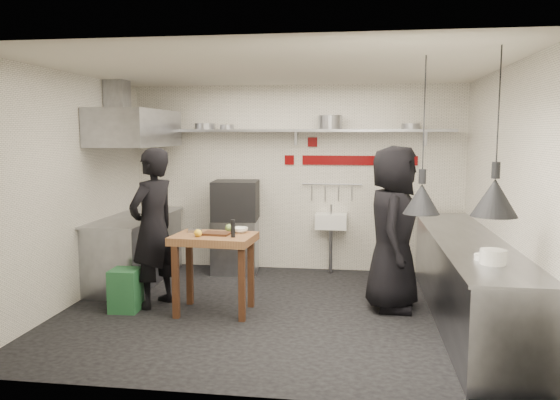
# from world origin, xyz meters

# --- Properties ---
(floor) EXTENTS (5.00, 5.00, 0.00)m
(floor) POSITION_xyz_m (0.00, 0.00, 0.00)
(floor) COLOR black
(floor) RESTS_ON ground
(ceiling) EXTENTS (5.00, 5.00, 0.00)m
(ceiling) POSITION_xyz_m (0.00, 0.00, 2.80)
(ceiling) COLOR silver
(ceiling) RESTS_ON floor
(wall_back) EXTENTS (5.00, 0.04, 2.80)m
(wall_back) POSITION_xyz_m (0.00, 2.10, 1.40)
(wall_back) COLOR white
(wall_back) RESTS_ON floor
(wall_front) EXTENTS (5.00, 0.04, 2.80)m
(wall_front) POSITION_xyz_m (0.00, -2.10, 1.40)
(wall_front) COLOR white
(wall_front) RESTS_ON floor
(wall_left) EXTENTS (0.04, 4.20, 2.80)m
(wall_left) POSITION_xyz_m (-2.50, 0.00, 1.40)
(wall_left) COLOR white
(wall_left) RESTS_ON floor
(wall_right) EXTENTS (0.04, 4.20, 2.80)m
(wall_right) POSITION_xyz_m (2.50, 0.00, 1.40)
(wall_right) COLOR white
(wall_right) RESTS_ON floor
(red_band_horiz) EXTENTS (1.70, 0.02, 0.14)m
(red_band_horiz) POSITION_xyz_m (0.95, 2.08, 1.68)
(red_band_horiz) COLOR #640204
(red_band_horiz) RESTS_ON wall_back
(red_band_vert) EXTENTS (0.14, 0.02, 1.10)m
(red_band_vert) POSITION_xyz_m (1.55, 2.08, 1.20)
(red_band_vert) COLOR #640204
(red_band_vert) RESTS_ON wall_back
(red_tile_a) EXTENTS (0.14, 0.02, 0.14)m
(red_tile_a) POSITION_xyz_m (0.25, 2.08, 1.95)
(red_tile_a) COLOR #640204
(red_tile_a) RESTS_ON wall_back
(red_tile_b) EXTENTS (0.14, 0.02, 0.14)m
(red_tile_b) POSITION_xyz_m (-0.10, 2.08, 1.68)
(red_tile_b) COLOR #640204
(red_tile_b) RESTS_ON wall_back
(back_shelf) EXTENTS (4.60, 0.34, 0.04)m
(back_shelf) POSITION_xyz_m (0.00, 1.92, 2.12)
(back_shelf) COLOR gray
(back_shelf) RESTS_ON wall_back
(shelf_bracket_left) EXTENTS (0.04, 0.06, 0.24)m
(shelf_bracket_left) POSITION_xyz_m (-1.90, 2.07, 2.02)
(shelf_bracket_left) COLOR gray
(shelf_bracket_left) RESTS_ON wall_back
(shelf_bracket_mid) EXTENTS (0.04, 0.06, 0.24)m
(shelf_bracket_mid) POSITION_xyz_m (0.00, 2.07, 2.02)
(shelf_bracket_mid) COLOR gray
(shelf_bracket_mid) RESTS_ON wall_back
(shelf_bracket_right) EXTENTS (0.04, 0.06, 0.24)m
(shelf_bracket_right) POSITION_xyz_m (1.90, 2.07, 2.02)
(shelf_bracket_right) COLOR gray
(shelf_bracket_right) RESTS_ON wall_back
(pan_far_left) EXTENTS (0.40, 0.40, 0.09)m
(pan_far_left) POSITION_xyz_m (-1.37, 1.92, 2.19)
(pan_far_left) COLOR gray
(pan_far_left) RESTS_ON back_shelf
(pan_mid_left) EXTENTS (0.28, 0.28, 0.07)m
(pan_mid_left) POSITION_xyz_m (-1.03, 1.92, 2.18)
(pan_mid_left) COLOR gray
(pan_mid_left) RESTS_ON back_shelf
(stock_pot) EXTENTS (0.41, 0.41, 0.20)m
(stock_pot) POSITION_xyz_m (0.52, 1.92, 2.24)
(stock_pot) COLOR gray
(stock_pot) RESTS_ON back_shelf
(pan_right) EXTENTS (0.29, 0.29, 0.08)m
(pan_right) POSITION_xyz_m (1.67, 1.92, 2.18)
(pan_right) COLOR gray
(pan_right) RESTS_ON back_shelf
(oven_stand) EXTENTS (0.71, 0.65, 0.80)m
(oven_stand) POSITION_xyz_m (-0.88, 1.75, 0.40)
(oven_stand) COLOR gray
(oven_stand) RESTS_ON floor
(combi_oven) EXTENTS (0.71, 0.67, 0.58)m
(combi_oven) POSITION_xyz_m (-0.87, 1.75, 1.09)
(combi_oven) COLOR black
(combi_oven) RESTS_ON oven_stand
(oven_door) EXTENTS (0.47, 0.07, 0.46)m
(oven_door) POSITION_xyz_m (-0.82, 1.49, 1.09)
(oven_door) COLOR #640204
(oven_door) RESTS_ON combi_oven
(oven_glass) EXTENTS (0.37, 0.05, 0.34)m
(oven_glass) POSITION_xyz_m (-0.81, 1.49, 1.09)
(oven_glass) COLOR black
(oven_glass) RESTS_ON oven_door
(hand_sink) EXTENTS (0.46, 0.34, 0.22)m
(hand_sink) POSITION_xyz_m (0.55, 1.92, 0.78)
(hand_sink) COLOR white
(hand_sink) RESTS_ON wall_back
(sink_tap) EXTENTS (0.03, 0.03, 0.14)m
(sink_tap) POSITION_xyz_m (0.55, 1.92, 0.96)
(sink_tap) COLOR gray
(sink_tap) RESTS_ON hand_sink
(sink_drain) EXTENTS (0.06, 0.06, 0.66)m
(sink_drain) POSITION_xyz_m (0.55, 1.88, 0.34)
(sink_drain) COLOR gray
(sink_drain) RESTS_ON floor
(utensil_rail) EXTENTS (0.90, 0.02, 0.02)m
(utensil_rail) POSITION_xyz_m (0.55, 2.06, 1.32)
(utensil_rail) COLOR gray
(utensil_rail) RESTS_ON wall_back
(counter_right) EXTENTS (0.70, 3.80, 0.90)m
(counter_right) POSITION_xyz_m (2.15, 0.00, 0.45)
(counter_right) COLOR gray
(counter_right) RESTS_ON floor
(counter_right_top) EXTENTS (0.76, 3.90, 0.03)m
(counter_right_top) POSITION_xyz_m (2.15, 0.00, 0.92)
(counter_right_top) COLOR gray
(counter_right_top) RESTS_ON counter_right
(plate_stack) EXTENTS (0.28, 0.28, 0.13)m
(plate_stack) POSITION_xyz_m (2.12, -1.21, 1.00)
(plate_stack) COLOR white
(plate_stack) RESTS_ON counter_right_top
(small_bowl_right) EXTENTS (0.24, 0.24, 0.05)m
(small_bowl_right) POSITION_xyz_m (2.10, -1.05, 0.96)
(small_bowl_right) COLOR white
(small_bowl_right) RESTS_ON counter_right_top
(counter_left) EXTENTS (0.70, 1.90, 0.90)m
(counter_left) POSITION_xyz_m (-2.15, 1.05, 0.45)
(counter_left) COLOR gray
(counter_left) RESTS_ON floor
(counter_left_top) EXTENTS (0.76, 2.00, 0.03)m
(counter_left_top) POSITION_xyz_m (-2.15, 1.05, 0.92)
(counter_left_top) COLOR gray
(counter_left_top) RESTS_ON counter_left
(extractor_hood) EXTENTS (0.78, 1.60, 0.50)m
(extractor_hood) POSITION_xyz_m (-2.10, 1.05, 2.15)
(extractor_hood) COLOR gray
(extractor_hood) RESTS_ON ceiling
(hood_duct) EXTENTS (0.28, 0.28, 0.50)m
(hood_duct) POSITION_xyz_m (-2.35, 1.05, 2.55)
(hood_duct) COLOR gray
(hood_duct) RESTS_ON ceiling
(green_bin) EXTENTS (0.34, 0.34, 0.50)m
(green_bin) POSITION_xyz_m (-1.75, -0.22, 0.25)
(green_bin) COLOR #246035
(green_bin) RESTS_ON floor
(prep_table) EXTENTS (0.97, 0.71, 0.92)m
(prep_table) POSITION_xyz_m (-0.70, -0.12, 0.46)
(prep_table) COLOR brown
(prep_table) RESTS_ON floor
(cutting_board) EXTENTS (0.33, 0.25, 0.02)m
(cutting_board) POSITION_xyz_m (-0.68, -0.11, 0.93)
(cutting_board) COLOR #442516
(cutting_board) RESTS_ON prep_table
(pepper_mill) EXTENTS (0.05, 0.05, 0.20)m
(pepper_mill) POSITION_xyz_m (-0.45, -0.24, 1.02)
(pepper_mill) COLOR black
(pepper_mill) RESTS_ON prep_table
(lemon_a) EXTENTS (0.11, 0.11, 0.09)m
(lemon_a) POSITION_xyz_m (-0.85, -0.25, 0.96)
(lemon_a) COLOR yellow
(lemon_a) RESTS_ON prep_table
(lemon_b) EXTENTS (0.09, 0.09, 0.07)m
(lemon_b) POSITION_xyz_m (-0.84, -0.26, 0.96)
(lemon_b) COLOR yellow
(lemon_b) RESTS_ON prep_table
(veg_ball) EXTENTS (0.11, 0.11, 0.09)m
(veg_ball) POSITION_xyz_m (-0.57, 0.06, 0.97)
(veg_ball) COLOR olive
(veg_ball) RESTS_ON prep_table
(steel_tray) EXTENTS (0.18, 0.15, 0.03)m
(steel_tray) POSITION_xyz_m (-0.97, 0.03, 0.94)
(steel_tray) COLOR gray
(steel_tray) RESTS_ON prep_table
(bowl) EXTENTS (0.25, 0.25, 0.06)m
(bowl) POSITION_xyz_m (-0.43, 0.06, 0.95)
(bowl) COLOR white
(bowl) RESTS_ON prep_table
(heat_lamp_near) EXTENTS (0.39, 0.39, 1.49)m
(heat_lamp_near) POSITION_xyz_m (1.53, -0.82, 2.06)
(heat_lamp_near) COLOR black
(heat_lamp_near) RESTS_ON ceiling
(heat_lamp_far) EXTENTS (0.43, 0.43, 1.42)m
(heat_lamp_far) POSITION_xyz_m (2.07, -1.34, 2.09)
(heat_lamp_far) COLOR black
(heat_lamp_far) RESTS_ON ceiling
(chef_left) EXTENTS (0.69, 0.82, 1.91)m
(chef_left) POSITION_xyz_m (-1.49, 0.02, 0.96)
(chef_left) COLOR black
(chef_left) RESTS_ON floor
(chef_right) EXTENTS (0.73, 1.02, 1.94)m
(chef_right) POSITION_xyz_m (1.35, 0.30, 0.97)
(chef_right) COLOR black
(chef_right) RESTS_ON floor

